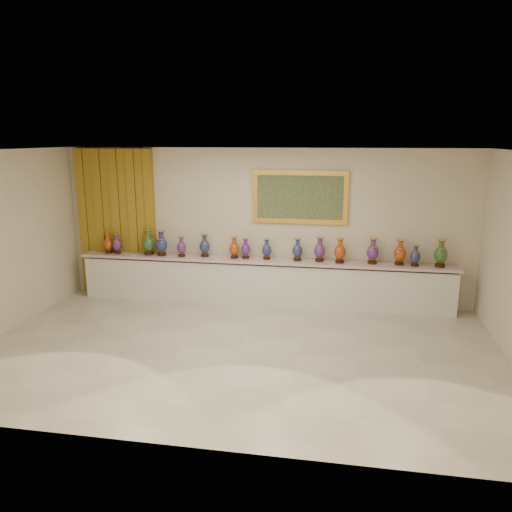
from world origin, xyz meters
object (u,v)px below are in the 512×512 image
Objects in this scene: vase_2 at (148,243)px; vase_1 at (117,245)px; counter at (262,282)px.

vase_1 is at bearing -178.00° from vase_2.
counter is 17.96× the size of vase_1.
vase_2 reaches higher than vase_1.
vase_1 is 0.66m from vase_2.
vase_2 is at bearing 2.00° from vase_1.
vase_1 is at bearing -179.13° from counter.
vase_1 reaches higher than counter.
vase_2 is (-2.30, -0.02, 0.70)m from counter.
counter is 14.05× the size of vase_2.
counter is at bearing 0.54° from vase_2.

